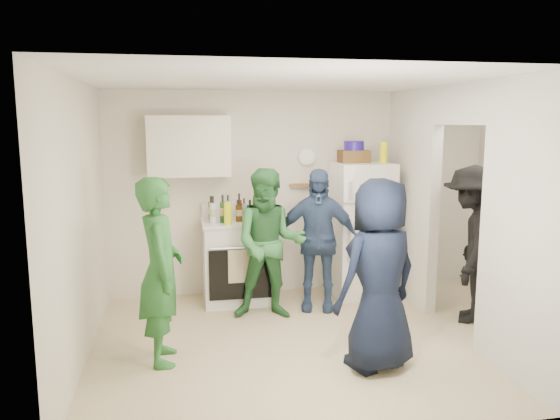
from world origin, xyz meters
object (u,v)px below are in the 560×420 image
object	(u,v)px
person_nook	(471,244)
person_navy	(379,275)
fridge	(361,230)
stove	(237,261)
person_denim	(317,240)
yellow_cup_stack_top	(384,153)
wicker_basket	(354,156)
person_green_center	(270,244)
blue_bowl	(354,146)
person_green_left	(161,271)

from	to	relation	value
person_nook	person_navy	bearing A→B (deg)	-25.45
fridge	person_navy	xyz separation A→B (m)	(-0.53, -1.99, 0.01)
stove	person_denim	xyz separation A→B (m)	(0.86, -0.44, 0.32)
stove	fridge	xyz separation A→B (m)	(1.54, -0.03, 0.33)
yellow_cup_stack_top	person_denim	bearing A→B (deg)	-160.68
wicker_basket	person_green_center	xyz separation A→B (m)	(-1.15, -0.64, -0.89)
stove	blue_bowl	world-z (taller)	blue_bowl
stove	yellow_cup_stack_top	world-z (taller)	yellow_cup_stack_top
person_green_left	person_navy	size ratio (longest dim) A/B	1.00
person_green_center	person_denim	distance (m)	0.60
person_denim	blue_bowl	bearing A→B (deg)	54.66
person_nook	person_green_left	bearing A→B (deg)	-51.28
person_green_left	person_green_center	xyz separation A→B (m)	(1.13, 0.92, -0.01)
person_nook	fridge	bearing A→B (deg)	-110.46
blue_bowl	person_denim	world-z (taller)	blue_bowl
yellow_cup_stack_top	person_nook	world-z (taller)	yellow_cup_stack_top
yellow_cup_stack_top	person_denim	world-z (taller)	yellow_cup_stack_top
fridge	person_green_left	bearing A→B (deg)	-147.63
blue_bowl	person_denim	xyz separation A→B (m)	(-0.57, -0.46, -1.04)
yellow_cup_stack_top	person_green_left	distance (m)	3.10
yellow_cup_stack_top	person_green_center	world-z (taller)	yellow_cup_stack_top
yellow_cup_stack_top	person_navy	distance (m)	2.24
fridge	person_green_center	world-z (taller)	same
person_navy	person_green_center	bearing A→B (deg)	-84.19
wicker_basket	fridge	bearing A→B (deg)	-26.57
yellow_cup_stack_top	person_green_left	world-z (taller)	yellow_cup_stack_top
person_green_left	person_denim	size ratio (longest dim) A/B	1.03
person_green_center	person_nook	xyz separation A→B (m)	(2.10, -0.49, 0.02)
fridge	person_green_center	xyz separation A→B (m)	(-1.25, -0.59, 0.00)
stove	blue_bowl	distance (m)	1.98
person_green_left	fridge	bearing A→B (deg)	-59.22
blue_bowl	yellow_cup_stack_top	distance (m)	0.36
person_green_left	person_navy	distance (m)	1.91
person_navy	yellow_cup_stack_top	bearing A→B (deg)	-132.75
wicker_basket	yellow_cup_stack_top	xyz separation A→B (m)	(0.32, -0.15, 0.05)
wicker_basket	yellow_cup_stack_top	world-z (taller)	yellow_cup_stack_top
wicker_basket	person_nook	world-z (taller)	wicker_basket
wicker_basket	yellow_cup_stack_top	bearing A→B (deg)	-25.11
stove	person_navy	world-z (taller)	person_navy
person_green_left	person_green_center	size ratio (longest dim) A/B	1.02
fridge	stove	bearing A→B (deg)	178.88
wicker_basket	person_green_left	distance (m)	2.90
yellow_cup_stack_top	person_denim	xyz separation A→B (m)	(-0.89, -0.31, -0.96)
wicker_basket	blue_bowl	size ratio (longest dim) A/B	1.46
person_nook	wicker_basket	bearing A→B (deg)	-108.62
fridge	blue_bowl	distance (m)	1.03
person_denim	yellow_cup_stack_top	bearing A→B (deg)	35.02
blue_bowl	person_navy	xyz separation A→B (m)	(-0.43, -2.04, -1.01)
blue_bowl	person_navy	world-z (taller)	blue_bowl
blue_bowl	person_green_left	size ratio (longest dim) A/B	0.14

